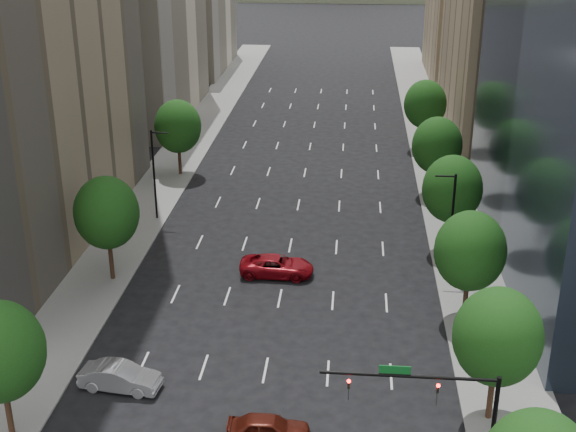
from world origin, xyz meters
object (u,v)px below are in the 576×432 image
(car_maroon, at_px, (268,429))
(traffic_signal, at_px, (447,405))
(car_silver, at_px, (120,377))
(car_red_far, at_px, (277,266))

(car_maroon, bearing_deg, traffic_signal, -108.22)
(car_silver, bearing_deg, traffic_signal, -103.57)
(traffic_signal, distance_m, car_maroon, 10.86)
(traffic_signal, relative_size, car_red_far, 1.49)
(car_silver, distance_m, car_red_far, 18.80)
(car_silver, relative_size, car_red_far, 0.86)
(traffic_signal, height_order, car_maroon, traffic_signal)
(car_silver, bearing_deg, car_red_far, -19.88)
(traffic_signal, bearing_deg, car_red_far, 114.93)
(car_maroon, relative_size, car_red_far, 0.80)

